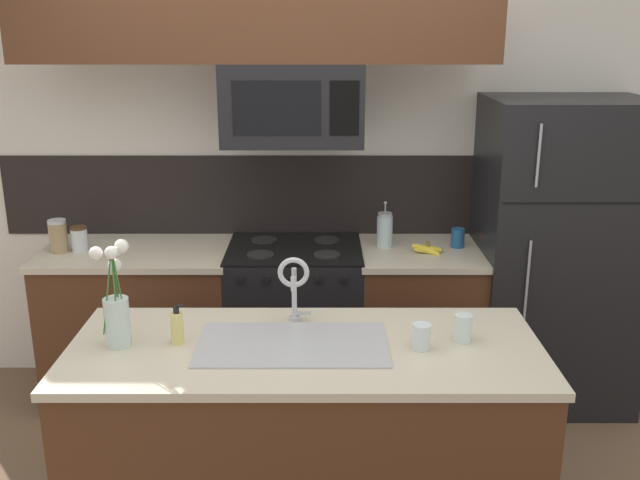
{
  "coord_description": "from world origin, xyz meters",
  "views": [
    {
      "loc": [
        0.14,
        -2.94,
        2.14
      ],
      "look_at": [
        0.15,
        0.27,
        1.16
      ],
      "focal_mm": 40.0,
      "sensor_mm": 36.0,
      "label": 1
    }
  ],
  "objects_px": {
    "storage_jar_tall": "(58,236)",
    "dish_soap_bottle": "(177,327)",
    "banana_bunch": "(427,249)",
    "coffee_tin": "(457,238)",
    "drinking_glass": "(421,337)",
    "stove_range": "(295,323)",
    "flower_vase": "(116,311)",
    "microwave": "(292,104)",
    "french_press": "(384,230)",
    "refrigerator": "(555,254)",
    "spare_glass": "(462,328)",
    "sink_faucet": "(293,281)",
    "storage_jar_medium": "(79,239)"
  },
  "relations": [
    {
      "from": "storage_jar_tall",
      "to": "dish_soap_bottle",
      "type": "distance_m",
      "value": 1.49
    },
    {
      "from": "banana_bunch",
      "to": "coffee_tin",
      "type": "distance_m",
      "value": 0.22
    },
    {
      "from": "banana_bunch",
      "to": "coffee_tin",
      "type": "height_order",
      "value": "coffee_tin"
    },
    {
      "from": "banana_bunch",
      "to": "drinking_glass",
      "type": "bearing_deg",
      "value": -99.41
    },
    {
      "from": "stove_range",
      "to": "dish_soap_bottle",
      "type": "height_order",
      "value": "dish_soap_bottle"
    },
    {
      "from": "drinking_glass",
      "to": "flower_vase",
      "type": "bearing_deg",
      "value": 178.57
    },
    {
      "from": "storage_jar_tall",
      "to": "flower_vase",
      "type": "bearing_deg",
      "value": -61.35
    },
    {
      "from": "banana_bunch",
      "to": "microwave",
      "type": "bearing_deg",
      "value": 177.01
    },
    {
      "from": "banana_bunch",
      "to": "french_press",
      "type": "bearing_deg",
      "value": 152.53
    },
    {
      "from": "refrigerator",
      "to": "coffee_tin",
      "type": "xyz_separation_m",
      "value": [
        -0.56,
        0.03,
        0.09
      ]
    },
    {
      "from": "storage_jar_tall",
      "to": "spare_glass",
      "type": "height_order",
      "value": "storage_jar_tall"
    },
    {
      "from": "storage_jar_tall",
      "to": "drinking_glass",
      "type": "distance_m",
      "value": 2.24
    },
    {
      "from": "microwave",
      "to": "banana_bunch",
      "type": "relative_size",
      "value": 3.89
    },
    {
      "from": "refrigerator",
      "to": "flower_vase",
      "type": "relative_size",
      "value": 3.98
    },
    {
      "from": "stove_range",
      "to": "sink_faucet",
      "type": "distance_m",
      "value": 1.23
    },
    {
      "from": "refrigerator",
      "to": "french_press",
      "type": "height_order",
      "value": "refrigerator"
    },
    {
      "from": "storage_jar_medium",
      "to": "spare_glass",
      "type": "distance_m",
      "value": 2.26
    },
    {
      "from": "storage_jar_tall",
      "to": "french_press",
      "type": "xyz_separation_m",
      "value": [
        1.83,
        0.1,
        0.01
      ]
    },
    {
      "from": "refrigerator",
      "to": "dish_soap_bottle",
      "type": "xyz_separation_m",
      "value": [
        -1.91,
        -1.25,
        0.1
      ]
    },
    {
      "from": "french_press",
      "to": "refrigerator",
      "type": "bearing_deg",
      "value": -2.36
    },
    {
      "from": "french_press",
      "to": "flower_vase",
      "type": "xyz_separation_m",
      "value": [
        -1.17,
        -1.31,
        0.05
      ]
    },
    {
      "from": "refrigerator",
      "to": "french_press",
      "type": "xyz_separation_m",
      "value": [
        -0.97,
        0.04,
        0.13
      ]
    },
    {
      "from": "sink_faucet",
      "to": "spare_glass",
      "type": "height_order",
      "value": "sink_faucet"
    },
    {
      "from": "french_press",
      "to": "coffee_tin",
      "type": "bearing_deg",
      "value": -1.37
    },
    {
      "from": "microwave",
      "to": "storage_jar_tall",
      "type": "relative_size",
      "value": 4.0
    },
    {
      "from": "storage_jar_tall",
      "to": "storage_jar_medium",
      "type": "xyz_separation_m",
      "value": [
        0.11,
        0.02,
        -0.02
      ]
    },
    {
      "from": "microwave",
      "to": "sink_faucet",
      "type": "distance_m",
      "value": 1.2
    },
    {
      "from": "french_press",
      "to": "sink_faucet",
      "type": "relative_size",
      "value": 0.87
    },
    {
      "from": "sink_faucet",
      "to": "flower_vase",
      "type": "relative_size",
      "value": 0.69
    },
    {
      "from": "storage_jar_tall",
      "to": "flower_vase",
      "type": "height_order",
      "value": "flower_vase"
    },
    {
      "from": "banana_bunch",
      "to": "sink_faucet",
      "type": "xyz_separation_m",
      "value": [
        -0.71,
        -0.99,
        0.18
      ]
    },
    {
      "from": "coffee_tin",
      "to": "dish_soap_bottle",
      "type": "xyz_separation_m",
      "value": [
        -1.36,
        -1.28,
        0.01
      ]
    },
    {
      "from": "banana_bunch",
      "to": "french_press",
      "type": "height_order",
      "value": "french_press"
    },
    {
      "from": "french_press",
      "to": "spare_glass",
      "type": "xyz_separation_m",
      "value": [
        0.21,
        -1.27,
        -0.04
      ]
    },
    {
      "from": "dish_soap_bottle",
      "to": "spare_glass",
      "type": "xyz_separation_m",
      "value": [
        1.15,
        0.02,
        -0.01
      ]
    },
    {
      "from": "banana_bunch",
      "to": "spare_glass",
      "type": "height_order",
      "value": "spare_glass"
    },
    {
      "from": "stove_range",
      "to": "coffee_tin",
      "type": "distance_m",
      "value": 1.06
    },
    {
      "from": "coffee_tin",
      "to": "spare_glass",
      "type": "bearing_deg",
      "value": -99.54
    },
    {
      "from": "stove_range",
      "to": "french_press",
      "type": "distance_m",
      "value": 0.75
    },
    {
      "from": "stove_range",
      "to": "microwave",
      "type": "height_order",
      "value": "microwave"
    },
    {
      "from": "sink_faucet",
      "to": "coffee_tin",
      "type": "bearing_deg",
      "value": 50.71
    },
    {
      "from": "microwave",
      "to": "spare_glass",
      "type": "relative_size",
      "value": 6.47
    },
    {
      "from": "drinking_glass",
      "to": "storage_jar_medium",
      "type": "bearing_deg",
      "value": 144.26
    },
    {
      "from": "stove_range",
      "to": "storage_jar_medium",
      "type": "relative_size",
      "value": 6.54
    },
    {
      "from": "coffee_tin",
      "to": "stove_range",
      "type": "bearing_deg",
      "value": -176.92
    },
    {
      "from": "storage_jar_tall",
      "to": "banana_bunch",
      "type": "distance_m",
      "value": 2.06
    },
    {
      "from": "refrigerator",
      "to": "flower_vase",
      "type": "distance_m",
      "value": 2.5
    },
    {
      "from": "microwave",
      "to": "sink_faucet",
      "type": "xyz_separation_m",
      "value": [
        0.04,
        -1.02,
        -0.62
      ]
    },
    {
      "from": "sink_faucet",
      "to": "spare_glass",
      "type": "xyz_separation_m",
      "value": [
        0.68,
        -0.17,
        -0.14
      ]
    },
    {
      "from": "microwave",
      "to": "spare_glass",
      "type": "height_order",
      "value": "microwave"
    }
  ]
}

